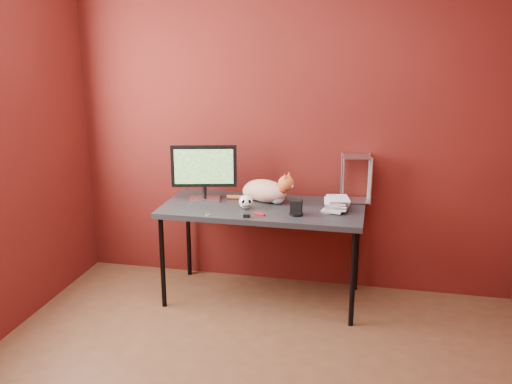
% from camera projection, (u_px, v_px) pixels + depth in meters
% --- Properties ---
extents(room, '(3.52, 3.52, 2.61)m').
position_uv_depth(room, '(237.00, 152.00, 2.76)').
color(room, '#502F1B').
rests_on(room, ground).
extents(desk, '(1.50, 0.70, 0.75)m').
position_uv_depth(desk, '(263.00, 212.00, 4.28)').
color(desk, black).
rests_on(desk, ground).
extents(monitor, '(0.49, 0.21, 0.43)m').
position_uv_depth(monitor, '(204.00, 170.00, 4.35)').
color(monitor, '#A9A9AD').
rests_on(monitor, desk).
extents(cat, '(0.54, 0.31, 0.26)m').
position_uv_depth(cat, '(266.00, 191.00, 4.35)').
color(cat, '#C35A29').
rests_on(cat, desk).
extents(skull_mug, '(0.11, 0.11, 0.10)m').
position_uv_depth(skull_mug, '(246.00, 202.00, 4.19)').
color(skull_mug, silver).
rests_on(skull_mug, desk).
extents(speaker, '(0.10, 0.10, 0.11)m').
position_uv_depth(speaker, '(296.00, 208.00, 4.04)').
color(speaker, black).
rests_on(speaker, desk).
extents(book_stack, '(0.19, 0.23, 1.03)m').
position_uv_depth(book_stack, '(328.00, 140.00, 4.06)').
color(book_stack, beige).
rests_on(book_stack, desk).
extents(wire_rack, '(0.23, 0.20, 0.36)m').
position_uv_depth(wire_rack, '(356.00, 179.00, 4.34)').
color(wire_rack, '#A9A9AD').
rests_on(wire_rack, desk).
extents(pocket_knife, '(0.08, 0.04, 0.02)m').
position_uv_depth(pocket_knife, '(260.00, 214.00, 4.05)').
color(pocket_knife, '#A00C10').
rests_on(pocket_knife, desk).
extents(black_gadget, '(0.05, 0.03, 0.02)m').
position_uv_depth(black_gadget, '(247.00, 216.00, 4.00)').
color(black_gadget, black).
rests_on(black_gadget, desk).
extents(washer, '(0.04, 0.04, 0.00)m').
position_uv_depth(washer, '(208.00, 215.00, 4.06)').
color(washer, '#A9A9AD').
rests_on(washer, desk).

